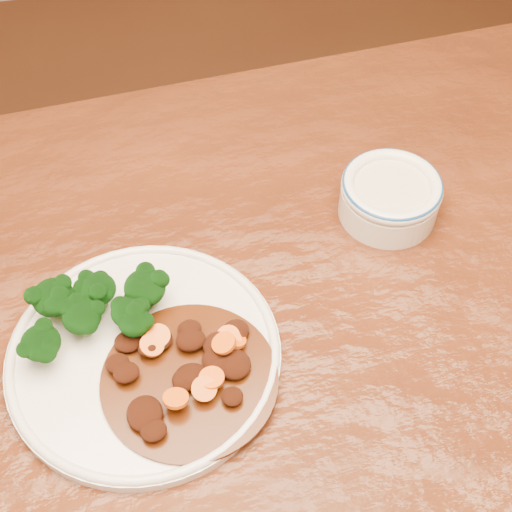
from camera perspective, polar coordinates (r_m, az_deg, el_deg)
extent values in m
cube|color=#52240E|center=(0.84, 0.94, -5.90)|extent=(1.56, 1.01, 0.04)
cylinder|color=white|center=(0.80, -8.92, -7.86)|extent=(0.30, 0.30, 0.01)
torus|color=white|center=(0.79, -8.98, -7.62)|extent=(0.30, 0.30, 0.01)
cylinder|color=olive|center=(0.81, -10.02, -5.26)|extent=(0.01, 0.01, 0.02)
ellipsoid|color=black|center=(0.79, -10.23, -4.43)|extent=(0.04, 0.04, 0.03)
cylinder|color=olive|center=(0.83, -12.30, -3.50)|extent=(0.01, 0.01, 0.02)
ellipsoid|color=black|center=(0.81, -12.56, -2.60)|extent=(0.04, 0.04, 0.03)
cylinder|color=olive|center=(0.83, -15.55, -4.17)|extent=(0.01, 0.01, 0.02)
ellipsoid|color=black|center=(0.82, -15.91, -3.21)|extent=(0.05, 0.05, 0.04)
cylinder|color=olive|center=(0.81, -16.47, -7.51)|extent=(0.01, 0.01, 0.02)
ellipsoid|color=black|center=(0.79, -16.84, -6.66)|extent=(0.04, 0.04, 0.03)
cylinder|color=olive|center=(0.82, -8.68, -3.51)|extent=(0.01, 0.01, 0.02)
ellipsoid|color=black|center=(0.80, -8.89, -2.53)|extent=(0.05, 0.05, 0.04)
cylinder|color=olive|center=(0.81, -13.47, -5.60)|extent=(0.01, 0.01, 0.02)
ellipsoid|color=black|center=(0.79, -13.77, -4.71)|extent=(0.04, 0.04, 0.03)
cylinder|color=olive|center=(0.80, -9.49, -6.01)|extent=(0.01, 0.01, 0.02)
ellipsoid|color=black|center=(0.78, -9.69, -5.21)|extent=(0.04, 0.04, 0.03)
cylinder|color=#481E07|center=(0.77, -5.34, -9.78)|extent=(0.19, 0.19, 0.00)
ellipsoid|color=black|center=(0.74, -8.20, -13.63)|extent=(0.03, 0.03, 0.01)
ellipsoid|color=black|center=(0.77, -3.48, -8.27)|extent=(0.02, 0.02, 0.01)
ellipsoid|color=black|center=(0.78, -11.03, -8.42)|extent=(0.03, 0.02, 0.01)
ellipsoid|color=black|center=(0.78, -2.93, -7.17)|extent=(0.04, 0.04, 0.02)
ellipsoid|color=black|center=(0.78, -8.60, -7.37)|extent=(0.02, 0.02, 0.01)
ellipsoid|color=black|center=(0.78, -5.25, -6.72)|extent=(0.03, 0.03, 0.02)
ellipsoid|color=black|center=(0.75, -8.89, -12.34)|extent=(0.04, 0.04, 0.02)
ellipsoid|color=black|center=(0.76, -2.99, -8.85)|extent=(0.03, 0.03, 0.02)
ellipsoid|color=black|center=(0.77, -10.34, -9.15)|extent=(0.03, 0.03, 0.01)
ellipsoid|color=black|center=(0.79, -5.34, -5.83)|extent=(0.03, 0.02, 0.01)
ellipsoid|color=black|center=(0.76, -5.74, -9.83)|extent=(0.03, 0.03, 0.01)
ellipsoid|color=black|center=(0.79, -7.74, -6.58)|extent=(0.03, 0.03, 0.01)
ellipsoid|color=black|center=(0.79, -1.60, -5.98)|extent=(0.03, 0.03, 0.01)
ellipsoid|color=black|center=(0.76, -5.20, -9.59)|extent=(0.04, 0.03, 0.02)
ellipsoid|color=black|center=(0.79, -10.20, -6.76)|extent=(0.03, 0.03, 0.02)
ellipsoid|color=black|center=(0.76, -1.75, -8.67)|extent=(0.04, 0.04, 0.02)
ellipsoid|color=black|center=(0.75, -1.92, -11.16)|extent=(0.02, 0.02, 0.01)
cylinder|color=#D34F0B|center=(0.78, -1.77, -6.70)|extent=(0.03, 0.03, 0.02)
cylinder|color=#D34F0B|center=(0.78, -8.33, -7.07)|extent=(0.03, 0.03, 0.01)
cylinder|color=#D34F0B|center=(0.78, -7.84, -6.35)|extent=(0.03, 0.03, 0.01)
cylinder|color=#D34F0B|center=(0.74, -6.44, -11.25)|extent=(0.03, 0.03, 0.01)
cylinder|color=#D34F0B|center=(0.74, -4.18, -10.55)|extent=(0.03, 0.03, 0.02)
cylinder|color=#D34F0B|center=(0.75, -3.57, -9.71)|extent=(0.03, 0.03, 0.01)
cylinder|color=#D34F0B|center=(0.76, -2.59, -6.97)|extent=(0.03, 0.03, 0.02)
cylinder|color=#D34F0B|center=(0.77, -2.14, -6.74)|extent=(0.04, 0.04, 0.01)
cylinder|color=#D34F0B|center=(0.78, -2.24, -6.50)|extent=(0.03, 0.03, 0.01)
cylinder|color=white|center=(0.92, 10.56, 4.28)|extent=(0.13, 0.13, 0.04)
cylinder|color=silver|center=(0.91, 10.79, 5.32)|extent=(0.10, 0.10, 0.01)
torus|color=white|center=(0.90, 10.83, 5.51)|extent=(0.13, 0.13, 0.02)
torus|color=navy|center=(0.90, 10.87, 5.69)|extent=(0.12, 0.12, 0.01)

